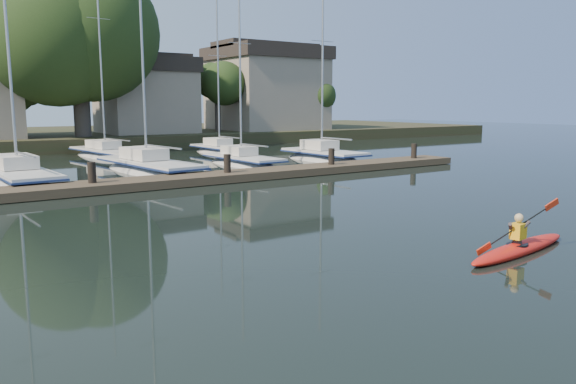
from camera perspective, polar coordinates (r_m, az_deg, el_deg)
ground at (r=12.74m, az=11.86°, el=-7.06°), size 160.00×160.00×0.00m
kayak at (r=14.33m, az=22.46°, el=-5.09°), size 4.21×1.08×1.34m
dock at (r=24.37m, az=-12.41°, el=1.08°), size 34.00×2.00×1.80m
sailboat_1 at (r=27.22m, az=-25.57°, el=0.37°), size 2.70×8.82×14.23m
sailboat_2 at (r=29.07m, az=-13.89°, el=1.49°), size 3.29×9.64×15.65m
sailboat_3 at (r=31.71m, az=-4.57°, el=2.37°), size 2.23×7.33×11.69m
sailboat_4 at (r=34.34m, az=3.64°, el=2.84°), size 2.43×7.39×12.45m
sailboat_6 at (r=37.80m, az=-17.86°, el=3.04°), size 3.27×9.53×14.86m
sailboat_7 at (r=39.31m, az=-6.82°, el=3.62°), size 2.16×7.24×11.57m
shore at (r=49.87m, az=-22.14°, el=8.08°), size 90.00×25.25×12.75m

